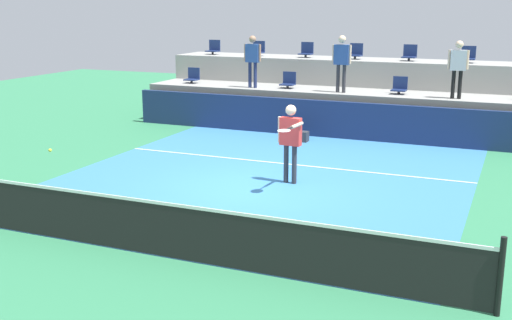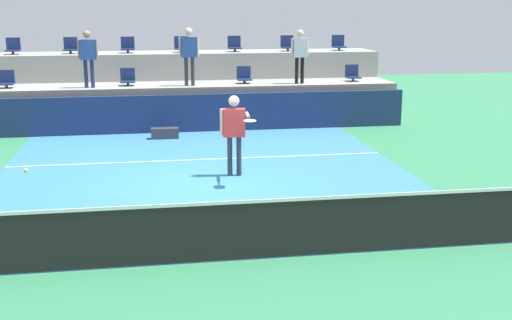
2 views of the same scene
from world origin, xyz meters
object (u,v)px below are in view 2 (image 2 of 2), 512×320
Objects in this scene: stadium_chair_upper_center at (181,46)px; spectator_in_white at (189,51)px; stadium_chair_upper_mid_left at (128,46)px; stadium_chair_upper_right at (287,45)px; tennis_ball at (26,171)px; stadium_chair_lower_far_left at (7,80)px; spectator_in_grey at (300,51)px; stadium_chair_upper_left at (70,47)px; stadium_chair_lower_right at (244,76)px; stadium_chair_upper_far_right at (339,44)px; stadium_chair_upper_mid_right at (235,45)px; spectator_leaning_on_rail at (88,53)px; stadium_chair_upper_far_left at (13,47)px; stadium_chair_lower_left at (128,78)px; stadium_chair_lower_far_right at (352,74)px; equipment_bag at (165,133)px; tennis_player at (235,127)px.

stadium_chair_upper_center is 2.19m from spectator_in_white.
stadium_chair_upper_mid_left is 5.34m from stadium_chair_upper_right.
stadium_chair_upper_center is at bearing 0.00° from stadium_chair_upper_mid_left.
stadium_chair_upper_mid_left is 11.74m from tennis_ball.
stadium_chair_lower_far_left is 5.44m from spectator_in_white.
spectator_in_white is (5.36, -0.38, 0.83)m from stadium_chair_lower_far_left.
spectator_in_grey is at bearing -22.56° from stadium_chair_upper_mid_left.
stadium_chair_upper_left is 0.30× the size of spectator_in_white.
stadium_chair_upper_center is (-1.84, 1.80, 0.85)m from stadium_chair_lower_right.
stadium_chair_upper_right is 1.80m from stadium_chair_upper_far_right.
stadium_chair_upper_mid_right is 5.10m from spectator_leaning_on_rail.
stadium_chair_lower_right is 4.08m from stadium_chair_upper_far_right.
stadium_chair_upper_left is at bearing 108.32° from spectator_leaning_on_rail.
tennis_ball is (2.26, -11.60, -1.18)m from stadium_chair_upper_far_left.
stadium_chair_lower_far_left is 9.06m from stadium_chair_upper_right.
stadium_chair_lower_left is at bearing -161.33° from stadium_chair_upper_right.
stadium_chair_upper_center and stadium_chair_upper_far_right have the same top height.
spectator_in_white is (5.44, -2.18, -0.02)m from stadium_chair_upper_far_left.
tennis_ball is at bearing -91.42° from spectator_leaning_on_rail.
stadium_chair_upper_far_left is 0.31× the size of spectator_leaning_on_rail.
stadium_chair_lower_left is 5.32m from spectator_in_grey.
equipment_bag is at bearing -160.68° from stadium_chair_lower_far_right.
stadium_chair_upper_far_left reaches higher than equipment_bag.
equipment_bag is at bearing -137.69° from stadium_chair_upper_right.
stadium_chair_upper_right is 2.19m from spectator_in_grey.
stadium_chair_lower_far_right is 0.68× the size of equipment_bag.
stadium_chair_lower_right is 0.32× the size of spectator_in_grey.
stadium_chair_upper_right is 0.32× the size of spectator_in_grey.
tennis_player is (-1.16, -6.46, -0.38)m from stadium_chair_lower_right.
stadium_chair_lower_far_left is at bearing -170.40° from stadium_chair_upper_far_right.
spectator_in_white is 10.01m from tennis_ball.
stadium_chair_lower_left is 0.31× the size of spectator_leaning_on_rail.
stadium_chair_upper_center is (1.74, 0.00, 0.00)m from stadium_chair_upper_mid_left.
stadium_chair_upper_far_right is (0.05, 1.80, 0.85)m from stadium_chair_lower_far_right.
stadium_chair_upper_mid_left is at bearing 104.57° from equipment_bag.
equipment_bag is at bearing 107.86° from tennis_player.
stadium_chair_upper_mid_right reaches higher than equipment_bag.
stadium_chair_upper_left is 9.36m from tennis_player.
spectator_in_white is 2.27× the size of equipment_bag.
stadium_chair_lower_left is at bearing 180.00° from stadium_chair_lower_right.
stadium_chair_upper_far_right is 0.29× the size of tennis_player.
stadium_chair_lower_left is at bearing 180.00° from stadium_chair_lower_far_right.
stadium_chair_upper_mid_left and stadium_chair_upper_right have the same top height.
stadium_chair_lower_right is 1.89m from spectator_in_grey.
stadium_chair_lower_left is 7.65× the size of tennis_ball.
spectator_leaning_on_rail reaches higher than stadium_chair_lower_left.
stadium_chair_upper_far_left is at bearing 180.00° from stadium_chair_upper_left.
stadium_chair_upper_right is at bearing 0.00° from stadium_chair_upper_center.
stadium_chair_upper_center is 3.57m from spectator_leaning_on_rail.
stadium_chair_upper_right reaches higher than tennis_player.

